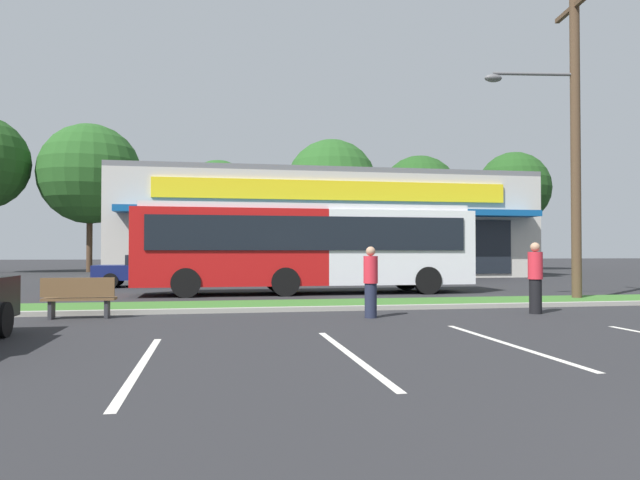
# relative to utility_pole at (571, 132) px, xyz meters

# --- Properties ---
(grass_median) EXTENTS (56.00, 2.20, 0.12)m
(grass_median) POSITION_rel_utility_pole_xyz_m (-5.99, -0.27, -5.21)
(grass_median) COLOR #386B28
(grass_median) RESTS_ON ground_plane
(curb_lip) EXTENTS (56.00, 0.24, 0.12)m
(curb_lip) POSITION_rel_utility_pole_xyz_m (-5.99, -1.49, -5.21)
(curb_lip) COLOR #99968C
(curb_lip) RESTS_ON ground_plane
(parking_stripe_0) EXTENTS (0.12, 4.80, 0.01)m
(parking_stripe_0) POSITION_rel_utility_pole_xyz_m (-11.92, -8.20, -5.26)
(parking_stripe_0) COLOR silver
(parking_stripe_0) RESTS_ON ground_plane
(parking_stripe_1) EXTENTS (0.12, 4.80, 0.01)m
(parking_stripe_1) POSITION_rel_utility_pole_xyz_m (-8.94, -7.94, -5.26)
(parking_stripe_1) COLOR silver
(parking_stripe_1) RESTS_ON ground_plane
(parking_stripe_2) EXTENTS (0.12, 4.80, 0.01)m
(parking_stripe_2) POSITION_rel_utility_pole_xyz_m (-6.12, -7.38, -5.26)
(parking_stripe_2) COLOR silver
(parking_stripe_2) RESTS_ON ground_plane
(storefront_building) EXTENTS (25.34, 12.47, 6.41)m
(storefront_building) POSITION_rel_utility_pole_xyz_m (-4.16, 21.29, -2.06)
(storefront_building) COLOR #BCB7AD
(storefront_building) RESTS_ON ground_plane
(tree_left) EXTENTS (7.65, 7.65, 11.33)m
(tree_left) POSITION_rel_utility_pole_xyz_m (-20.36, 30.55, 2.23)
(tree_left) COLOR #473323
(tree_left) RESTS_ON ground_plane
(tree_mid_left) EXTENTS (6.08, 6.08, 9.17)m
(tree_mid_left) POSITION_rel_utility_pole_xyz_m (-10.65, 32.70, 0.85)
(tree_mid_left) COLOR #473323
(tree_mid_left) RESTS_ON ground_plane
(tree_mid) EXTENTS (7.09, 7.09, 10.36)m
(tree_mid) POSITION_rel_utility_pole_xyz_m (-1.90, 28.35, 1.54)
(tree_mid) COLOR #473323
(tree_mid) RESTS_ON ground_plane
(tree_mid_right) EXTENTS (6.37, 6.37, 9.30)m
(tree_mid_right) POSITION_rel_utility_pole_xyz_m (5.32, 28.31, 0.83)
(tree_mid_right) COLOR #473323
(tree_mid_right) RESTS_ON ground_plane
(tree_right) EXTENTS (6.15, 6.15, 10.07)m
(tree_right) POSITION_rel_utility_pole_xyz_m (14.30, 29.58, 1.71)
(tree_right) COLOR #473323
(tree_right) RESTS_ON ground_plane
(utility_pole) EXTENTS (3.09, 2.40, 9.85)m
(utility_pole) POSITION_rel_utility_pole_xyz_m (0.00, 0.00, 0.00)
(utility_pole) COLOR #4C3826
(utility_pole) RESTS_ON ground_plane
(city_bus) EXTENTS (12.30, 2.76, 3.25)m
(city_bus) POSITION_rel_utility_pole_xyz_m (-7.61, 4.81, -3.50)
(city_bus) COLOR #B71414
(city_bus) RESTS_ON ground_plane
(bus_stop_bench) EXTENTS (1.60, 0.45, 0.95)m
(bus_stop_bench) POSITION_rel_utility_pole_xyz_m (-14.01, -2.24, -4.77)
(bus_stop_bench) COLOR brown
(bus_stop_bench) RESTS_ON ground_plane
(car_2) EXTENTS (4.22, 1.92, 1.41)m
(car_2) POSITION_rel_utility_pole_xyz_m (-13.90, 10.17, -4.54)
(car_2) COLOR navy
(car_2) RESTS_ON ground_plane
(pedestrian_near_bench) EXTENTS (0.36, 0.36, 1.77)m
(pedestrian_near_bench) POSITION_rel_utility_pole_xyz_m (-3.07, -3.09, -4.38)
(pedestrian_near_bench) COLOR black
(pedestrian_near_bench) RESTS_ON ground_plane
(pedestrian_by_pole) EXTENTS (0.34, 0.34, 1.66)m
(pedestrian_by_pole) POSITION_rel_utility_pole_xyz_m (-7.35, -3.24, -4.43)
(pedestrian_by_pole) COLOR #1E2338
(pedestrian_by_pole) RESTS_ON ground_plane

